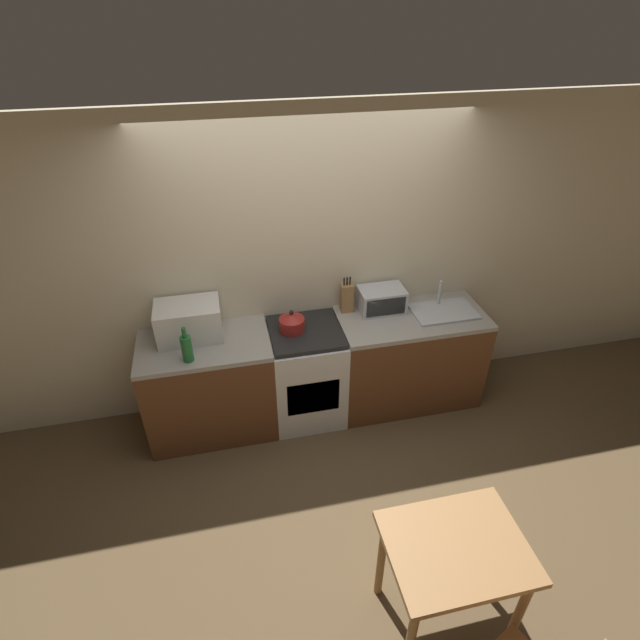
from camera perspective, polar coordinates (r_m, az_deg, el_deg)
ground_plane at (r=4.27m, az=1.68°, el=-15.54°), size 16.00×16.00×0.00m
wall_back at (r=4.18m, az=-1.18°, el=6.16°), size 10.00×0.06×2.60m
counter_left_run at (r=4.32m, az=-12.47°, el=-7.41°), size 1.04×0.62×0.90m
counter_right_run at (r=4.58m, az=9.99°, el=-4.28°), size 1.27×0.62×0.90m
stove_range at (r=4.36m, az=-1.60°, el=-6.05°), size 0.61×0.62×0.90m
kettle at (r=4.05m, az=-3.25°, el=-0.21°), size 0.21×0.21×0.19m
microwave at (r=4.06m, az=-14.77°, el=-0.12°), size 0.50×0.34×0.29m
bottle at (r=3.82m, az=-14.98°, el=-3.10°), size 0.08×0.08×0.29m
knife_block at (r=4.26m, az=3.05°, el=2.58°), size 0.10×0.09×0.33m
toaster_oven at (r=4.31m, az=7.04°, el=2.32°), size 0.39×0.26×0.21m
sink_basin at (r=4.43m, az=13.92°, el=1.05°), size 0.54×0.35×0.24m
dining_table at (r=3.11m, az=15.02°, el=-24.88°), size 0.75×0.59×0.77m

